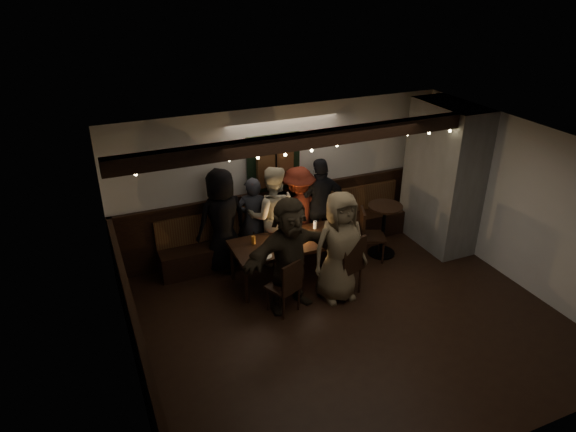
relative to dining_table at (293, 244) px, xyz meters
name	(u,v)px	position (x,y,z in m)	size (l,w,h in m)	color
room	(367,205)	(1.36, 0.02, 0.43)	(6.02, 5.01, 2.62)	black
dining_table	(293,244)	(0.00, 0.00, 0.00)	(1.98, 0.85, 0.86)	black
chair_near_left	(287,284)	(-0.45, -0.82, -0.15)	(0.53, 0.53, 0.89)	black
chair_near_right	(348,263)	(0.59, -0.77, -0.07)	(0.58, 0.58, 1.03)	black
chair_end	(368,232)	(1.44, 0.06, -0.12)	(0.56, 0.56, 0.94)	black
high_top	(384,224)	(1.78, 0.10, -0.05)	(0.60, 0.60, 0.95)	black
person_a	(222,221)	(-0.93, 0.77, 0.24)	(0.87, 0.57, 1.78)	black
person_b	(253,221)	(-0.39, 0.78, 0.13)	(0.57, 0.37, 1.56)	#2B2E39
person_c	(272,216)	(-0.10, 0.63, 0.23)	(0.85, 0.66, 1.76)	#BEB69D
person_d	(298,211)	(0.43, 0.76, 0.16)	(1.04, 0.60, 1.62)	#581C12
person_e	(321,206)	(0.83, 0.69, 0.22)	(1.02, 0.42, 1.74)	black
person_f	(290,255)	(-0.35, -0.68, 0.25)	(1.66, 0.53, 1.79)	black
person_g	(339,247)	(0.42, -0.76, 0.24)	(0.87, 0.56, 1.77)	brown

